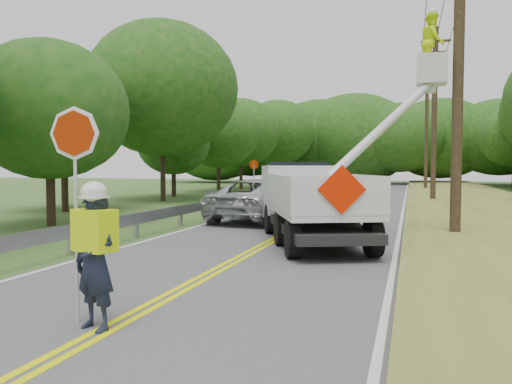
% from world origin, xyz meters
% --- Properties ---
extents(ground, '(140.00, 140.00, 0.00)m').
position_xyz_m(ground, '(0.00, 0.00, 0.00)').
color(ground, '#415723').
rests_on(ground, ground).
extents(road, '(7.20, 96.00, 0.03)m').
position_xyz_m(road, '(0.00, 14.00, 0.01)').
color(road, '#4E4E50').
rests_on(road, ground).
extents(guardrail, '(0.18, 48.00, 0.77)m').
position_xyz_m(guardrail, '(-4.02, 14.91, 0.55)').
color(guardrail, '#919499').
rests_on(guardrail, ground).
extents(utility_poles, '(1.60, 43.30, 10.00)m').
position_xyz_m(utility_poles, '(5.00, 17.02, 5.27)').
color(utility_poles, black).
rests_on(utility_poles, ground).
extents(tall_grass_verge, '(7.00, 96.00, 0.30)m').
position_xyz_m(tall_grass_verge, '(7.10, 14.00, 0.15)').
color(tall_grass_verge, '#5C6428').
rests_on(tall_grass_verge, ground).
extents(treeline_left, '(9.82, 56.36, 10.97)m').
position_xyz_m(treeline_left, '(-10.67, 28.44, 5.63)').
color(treeline_left, '#332319').
rests_on(treeline_left, ground).
extents(treeline_horizon, '(58.59, 14.90, 12.65)m').
position_xyz_m(treeline_horizon, '(1.71, 55.99, 5.50)').
color(treeline_horizon, '#134811').
rests_on(treeline_horizon, ground).
extents(flagger, '(1.15, 0.60, 2.94)m').
position_xyz_m(flagger, '(-0.15, -0.58, 1.07)').
color(flagger, '#191E33').
rests_on(flagger, road).
extents(bucket_truck, '(5.83, 6.86, 6.48)m').
position_xyz_m(bucket_truck, '(1.07, 8.57, 1.50)').
color(bucket_truck, black).
rests_on(bucket_truck, road).
extents(suv_silver, '(3.53, 6.22, 1.64)m').
position_xyz_m(suv_silver, '(-1.74, 12.66, 0.84)').
color(suv_silver, silver).
rests_on(suv_silver, road).
extents(suv_darkgrey, '(3.47, 5.85, 1.59)m').
position_xyz_m(suv_darkgrey, '(-2.18, 23.02, 0.81)').
color(suv_darkgrey, '#373A3F').
rests_on(suv_darkgrey, road).
extents(stop_sign_permanent, '(0.44, 0.35, 2.51)m').
position_xyz_m(stop_sign_permanent, '(-4.56, 20.18, 1.66)').
color(stop_sign_permanent, '#919499').
rests_on(stop_sign_permanent, ground).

